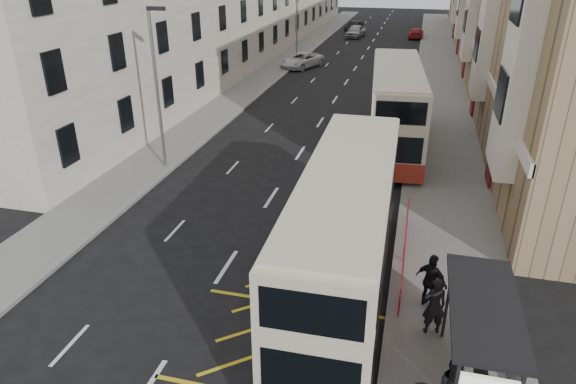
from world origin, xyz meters
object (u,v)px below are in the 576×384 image
(double_decker_rear, at_px, (395,108))
(car_dark, at_px, (354,26))
(pedestrian_near, at_px, (434,306))
(car_red, at_px, (416,33))
(car_silver, at_px, (356,31))
(street_lamp_near, at_px, (157,82))
(pedestrian_far, at_px, (431,281))
(double_decker_front, at_px, (345,235))
(bus_shelter, at_px, (488,340))
(white_van, at_px, (302,60))
(street_lamp_far, at_px, (297,15))

(double_decker_rear, height_order, car_dark, double_decker_rear)
(pedestrian_near, height_order, car_red, pedestrian_near)
(pedestrian_near, xyz_separation_m, car_silver, (-9.84, 57.87, -0.30))
(street_lamp_near, bearing_deg, car_dark, 87.01)
(car_dark, bearing_deg, pedestrian_far, -64.89)
(double_decker_front, xyz_separation_m, car_dark, (-7.91, 62.28, -1.68))
(bus_shelter, relative_size, car_silver, 0.90)
(bus_shelter, bearing_deg, pedestrian_far, 107.96)
(white_van, bearing_deg, street_lamp_far, 133.43)
(bus_shelter, xyz_separation_m, street_lamp_near, (-14.69, 12.39, 2.50))
(double_decker_rear, distance_m, pedestrian_near, 16.39)
(street_lamp_far, height_order, pedestrian_far, street_lamp_far)
(street_lamp_far, distance_m, white_van, 5.02)
(street_lamp_far, bearing_deg, bus_shelter, -70.88)
(pedestrian_far, distance_m, car_silver, 57.43)
(double_decker_rear, distance_m, white_van, 23.31)
(pedestrian_near, relative_size, car_dark, 0.47)
(pedestrian_near, distance_m, car_red, 59.07)
(street_lamp_far, height_order, white_van, street_lamp_far)
(pedestrian_far, bearing_deg, bus_shelter, 139.32)
(car_red, bearing_deg, car_silver, 9.52)
(bus_shelter, xyz_separation_m, street_lamp_far, (-14.69, 42.39, 2.50))
(double_decker_rear, xyz_separation_m, white_van, (-10.20, 20.89, -1.69))
(car_silver, bearing_deg, bus_shelter, -72.48)
(bus_shelter, relative_size, white_van, 0.83)
(double_decker_rear, distance_m, pedestrian_far, 15.12)
(double_decker_rear, bearing_deg, car_dark, 95.34)
(bus_shelter, bearing_deg, white_van, 108.93)
(double_decker_front, distance_m, pedestrian_near, 3.40)
(double_decker_rear, bearing_deg, street_lamp_far, 110.61)
(pedestrian_near, distance_m, pedestrian_far, 1.28)
(double_decker_rear, bearing_deg, white_van, 111.14)
(car_silver, bearing_deg, street_lamp_near, -87.25)
(white_van, distance_m, car_red, 24.30)
(pedestrian_near, bearing_deg, pedestrian_far, -103.05)
(car_silver, bearing_deg, car_red, 15.72)
(street_lamp_near, relative_size, pedestrian_far, 4.29)
(pedestrian_near, bearing_deg, street_lamp_far, -88.07)
(pedestrian_far, bearing_deg, car_silver, -48.86)
(bus_shelter, bearing_deg, car_dark, 100.22)
(white_van, bearing_deg, car_red, 86.53)
(white_van, xyz_separation_m, car_red, (10.40, 21.96, -0.06))
(pedestrian_near, relative_size, car_silver, 0.40)
(bus_shelter, relative_size, street_lamp_far, 0.53)
(street_lamp_far, height_order, double_decker_front, street_lamp_far)
(street_lamp_near, distance_m, pedestrian_far, 16.45)
(double_decker_front, bearing_deg, pedestrian_near, -25.32)
(white_van, xyz_separation_m, car_silver, (2.60, 20.80, 0.09))
(pedestrian_near, distance_m, car_dark, 64.49)
(street_lamp_far, xyz_separation_m, car_red, (11.55, 19.05, -3.98))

